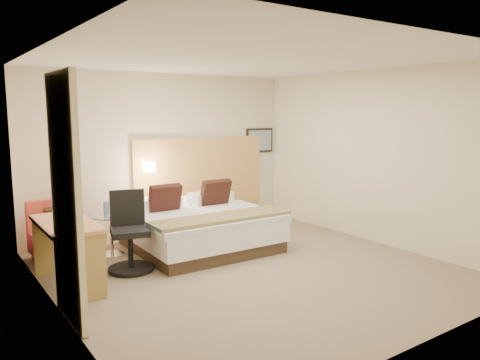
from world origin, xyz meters
TOP-DOWN VIEW (x-y plane):
  - floor at (0.00, 0.00)m, footprint 4.80×5.00m
  - ceiling at (0.00, 0.00)m, footprint 4.80×5.00m
  - wall_back at (0.00, 2.51)m, footprint 4.80×0.02m
  - wall_front at (0.00, -2.51)m, footprint 4.80×0.02m
  - wall_left at (-2.41, 0.00)m, footprint 0.02×5.00m
  - wall_right at (2.41, 0.00)m, footprint 0.02×5.00m
  - headboard_panel at (0.70, 2.47)m, footprint 2.60×0.04m
  - art_frame at (2.02, 2.48)m, footprint 0.62×0.03m
  - art_canvas at (2.02, 2.46)m, footprint 0.54×0.01m
  - lamp_arm at (-0.35, 2.42)m, footprint 0.02×0.12m
  - lamp_shade at (-0.35, 2.36)m, footprint 0.15×0.15m
  - curtain at (-2.36, -0.25)m, footprint 0.06×0.90m
  - bottle_a at (-1.35, 1.63)m, footprint 0.07×0.07m
  - bottle_b at (-1.31, 1.70)m, footprint 0.07×0.07m
  - menu_folder at (-1.19, 1.59)m, footprint 0.14×0.07m
  - bed at (-0.05, 1.24)m, footprint 2.06×2.00m
  - lounge_chair at (-1.92, 1.91)m, footprint 0.83×0.74m
  - side_table at (-1.29, 1.62)m, footprint 0.59×0.59m
  - desk at (-2.11, 0.71)m, footprint 0.59×1.27m
  - desk_chair at (-1.31, 0.87)m, footprint 0.71×0.71m

SIDE VIEW (x-z plane):
  - floor at x=0.00m, z-range -0.02..0.00m
  - bed at x=-0.05m, z-range -0.17..0.81m
  - side_table at x=-1.29m, z-range 0.03..0.62m
  - lounge_chair at x=-1.92m, z-range -0.08..0.73m
  - desk_chair at x=-1.31m, z-range -0.09..0.94m
  - desk at x=-2.11m, z-range 0.23..1.01m
  - bottle_a at x=-1.35m, z-range 0.58..0.79m
  - bottle_b at x=-1.31m, z-range 0.58..0.79m
  - menu_folder at x=-1.19m, z-range 0.58..0.81m
  - headboard_panel at x=0.70m, z-range 0.30..1.60m
  - lamp_arm at x=-0.35m, z-range 1.14..1.16m
  - lamp_shade at x=-0.35m, z-range 1.07..1.22m
  - curtain at x=-2.36m, z-range 0.01..2.43m
  - wall_back at x=0.00m, z-range 0.00..2.70m
  - wall_front at x=0.00m, z-range 0.00..2.70m
  - wall_left at x=-2.41m, z-range 0.00..2.70m
  - wall_right at x=2.41m, z-range 0.00..2.70m
  - art_frame at x=2.02m, z-range 1.27..1.73m
  - art_canvas at x=2.02m, z-range 1.30..1.70m
  - ceiling at x=0.00m, z-range 2.70..2.72m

